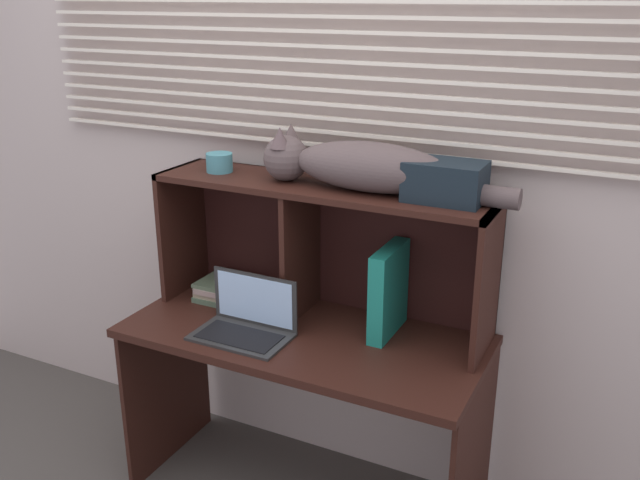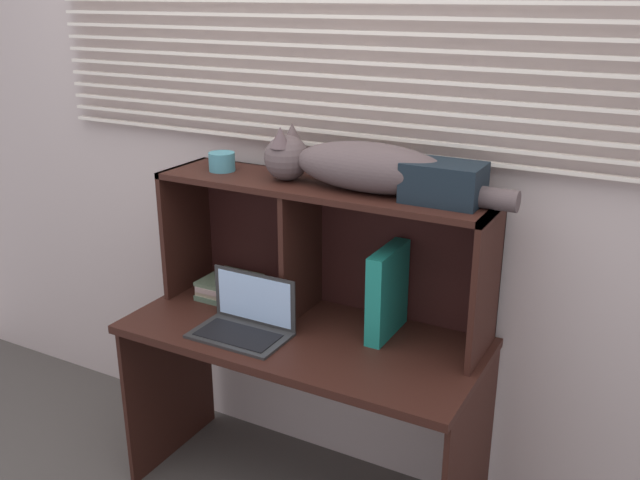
{
  "view_description": "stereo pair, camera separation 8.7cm",
  "coord_description": "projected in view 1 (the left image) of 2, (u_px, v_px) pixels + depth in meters",
  "views": [
    {
      "loc": [
        1.03,
        -1.72,
        1.83
      ],
      "look_at": [
        0.0,
        0.35,
        1.0
      ],
      "focal_mm": 39.3,
      "sensor_mm": 36.0,
      "label": 1
    },
    {
      "loc": [
        1.11,
        -1.68,
        1.83
      ],
      "look_at": [
        0.0,
        0.35,
        1.0
      ],
      "focal_mm": 39.3,
      "sensor_mm": 36.0,
      "label": 2
    }
  ],
  "objects": [
    {
      "name": "back_panel_with_blinds",
      "position": [
        344.0,
        158.0,
        2.53
      ],
      "size": [
        4.4,
        0.08,
        2.5
      ],
      "color": "beige",
      "rests_on": "ground"
    },
    {
      "name": "desk",
      "position": [
        303.0,
        369.0,
        2.49
      ],
      "size": [
        1.26,
        0.58,
        0.7
      ],
      "color": "#321711",
      "rests_on": "ground"
    },
    {
      "name": "hutch_shelf_unit",
      "position": [
        322.0,
        227.0,
        2.47
      ],
      "size": [
        1.21,
        0.29,
        0.5
      ],
      "color": "#321711",
      "rests_on": "desk"
    },
    {
      "name": "cat",
      "position": [
        358.0,
        166.0,
        2.3
      ],
      "size": [
        0.88,
        0.19,
        0.19
      ],
      "color": "#554646",
      "rests_on": "hutch_shelf_unit"
    },
    {
      "name": "laptop",
      "position": [
        246.0,
        322.0,
        2.42
      ],
      "size": [
        0.33,
        0.2,
        0.2
      ],
      "color": "#2C2C2C",
      "rests_on": "desk"
    },
    {
      "name": "binder_upright",
      "position": [
        389.0,
        291.0,
        2.39
      ],
      "size": [
        0.06,
        0.24,
        0.31
      ],
      "primitive_type": "cube",
      "color": "#1B8171",
      "rests_on": "desk"
    },
    {
      "name": "book_stack",
      "position": [
        228.0,
        289.0,
        2.71
      ],
      "size": [
        0.2,
        0.21,
        0.07
      ],
      "color": "#4C614B",
      "rests_on": "desk"
    },
    {
      "name": "small_basket",
      "position": [
        219.0,
        163.0,
        2.55
      ],
      "size": [
        0.1,
        0.1,
        0.07
      ],
      "primitive_type": "cylinder",
      "color": "teal",
      "rests_on": "hutch_shelf_unit"
    },
    {
      "name": "storage_box",
      "position": [
        445.0,
        181.0,
        2.18
      ],
      "size": [
        0.24,
        0.16,
        0.13
      ],
      "primitive_type": "cube",
      "color": "black",
      "rests_on": "hutch_shelf_unit"
    }
  ]
}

